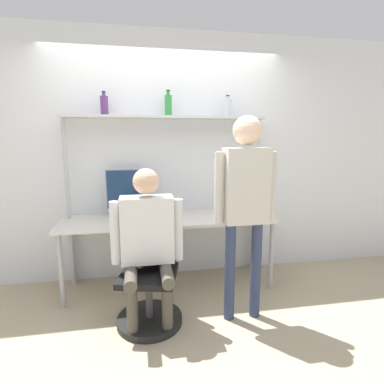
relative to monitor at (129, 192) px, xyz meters
The scene contains 13 objects.
ground_plane 1.20m from the monitor, 49.65° to the right, with size 12.00×12.00×0.00m, color tan.
wall_back 0.56m from the monitor, 24.51° to the left, with size 8.00×0.06×2.70m.
desk 0.55m from the monitor, 20.45° to the right, with size 2.20×0.62×0.75m.
shelf_unit 0.68m from the monitor, ahead, with size 2.09×0.26×1.80m.
monitor is the anchor object (origin of this frame).
laptop 0.33m from the monitor, 66.10° to the right, with size 0.35×0.22×0.22m.
cell_phone 0.57m from the monitor, 37.82° to the right, with size 0.07×0.15×0.01m.
office_chair 1.07m from the monitor, 76.99° to the right, with size 0.56×0.56×0.92m.
person_seated 0.85m from the monitor, 78.34° to the right, with size 0.60×0.47×1.34m.
person_standing 1.30m from the monitor, 40.91° to the right, with size 0.53×0.24×1.76m.
bottle_green 0.99m from the monitor, ahead, with size 0.07×0.07×0.26m.
bottle_clear 1.38m from the monitor, ahead, with size 0.08×0.08×0.22m.
bottle_purple 0.91m from the monitor, behind, with size 0.08×0.08×0.23m.
Camera 1 is at (-0.29, -2.69, 1.58)m, focal length 28.00 mm.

